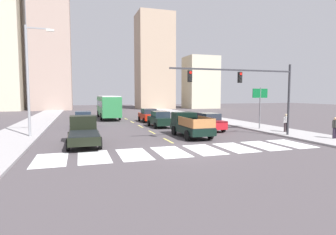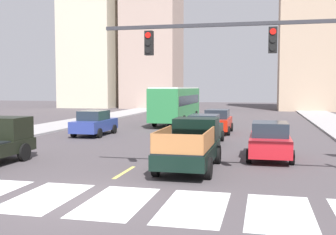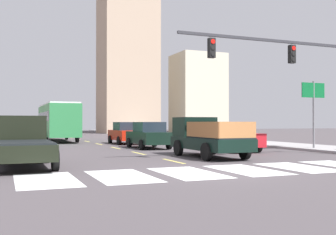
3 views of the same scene
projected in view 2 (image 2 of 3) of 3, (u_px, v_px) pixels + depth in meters
The scene contains 24 objects.
ground_plane at pixel (80, 200), 12.16m from camera, with size 160.00×160.00×0.00m, color #474145.
sidewalk_left at pixel (43, 129), 32.25m from camera, with size 3.95×110.00×0.15m, color #999596.
crosswalk_stripe_3 at pixel (45, 197), 12.41m from camera, with size 1.75×3.48×0.01m, color silver.
crosswalk_stripe_4 at pixel (116, 202), 11.90m from camera, with size 1.75×3.48×0.01m, color silver.
crosswalk_stripe_5 at pixel (194, 207), 11.39m from camera, with size 1.75×3.48×0.01m, color silver.
crosswalk_stripe_6 at pixel (279, 213), 10.87m from camera, with size 1.75×3.48×0.01m, color silver.
lane_dash_0 at pixel (124, 172), 16.04m from camera, with size 0.16×2.40×0.01m, color #D4C755.
lane_dash_1 at pixel (157, 152), 20.90m from camera, with size 0.16×2.40×0.01m, color #D4C755.
lane_dash_2 at pixel (177, 140), 25.76m from camera, with size 0.16×2.40×0.01m, color #D4C755.
lane_dash_3 at pixel (191, 132), 30.62m from camera, with size 0.16×2.40×0.01m, color #D4C755.
lane_dash_4 at pixel (200, 126), 35.47m from camera, with size 0.16×2.40×0.01m, color #D4C755.
lane_dash_5 at pixel (208, 121), 40.33m from camera, with size 0.16×2.40×0.01m, color #D4C755.
lane_dash_6 at pixel (214, 117), 45.19m from camera, with size 0.16×2.40×0.01m, color #D4C755.
lane_dash_7 at pixel (219, 114), 50.05m from camera, with size 0.16×2.40×0.01m, color #D4C755.
pickup_stakebed at pixel (191, 145), 16.95m from camera, with size 2.18×5.20×1.96m.
city_bus at pixel (176, 102), 37.08m from camera, with size 2.72×10.80×3.32m.
sedan_far at pixel (94, 123), 28.30m from camera, with size 2.02×4.40×1.72m.
sedan_near_right at pixel (270, 140), 19.01m from camera, with size 2.02×4.40×1.72m.
sedan_near_left at pixel (217, 121), 29.73m from camera, with size 2.02×4.40×1.72m.
sedan_mid at pixel (204, 129), 24.07m from camera, with size 2.02×4.40×1.72m.
traffic_signal_gantry at pixel (312, 58), 13.17m from camera, with size 10.57×0.27×6.00m.
tower_tall_centre at pixel (311, 29), 58.52m from camera, with size 8.65×7.76×23.31m, color tan.
block_mid_left at pixel (94, 24), 68.57m from camera, with size 8.71×10.16×27.66m, color beige.
block_mid_right at pixel (152, 7), 65.52m from camera, with size 8.51×8.69×32.28m, color tan.
Camera 2 is at (5.23, -11.05, 3.31)m, focal length 44.01 mm.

